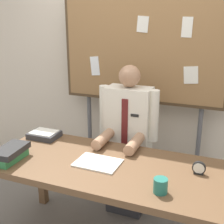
{
  "coord_description": "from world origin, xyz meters",
  "views": [
    {
      "loc": [
        0.81,
        -1.82,
        1.8
      ],
      "look_at": [
        0.0,
        0.17,
        1.11
      ],
      "focal_mm": 47.66,
      "sensor_mm": 36.0,
      "label": 1
    }
  ],
  "objects_px": {
    "coffee_mug": "(161,186)",
    "open_notebook": "(98,163)",
    "bulletin_board": "(142,52)",
    "book_stack": "(10,154)",
    "desk_clock": "(199,168)",
    "person": "(128,147)",
    "desk": "(103,174)",
    "paper_tray": "(44,135)"
  },
  "relations": [
    {
      "from": "coffee_mug",
      "to": "open_notebook",
      "type": "bearing_deg",
      "value": 158.51
    },
    {
      "from": "bulletin_board",
      "to": "book_stack",
      "type": "xyz_separation_m",
      "value": [
        -0.68,
        -1.15,
        -0.67
      ]
    },
    {
      "from": "desk_clock",
      "to": "book_stack",
      "type": "bearing_deg",
      "value": -166.64
    },
    {
      "from": "book_stack",
      "to": "coffee_mug",
      "type": "xyz_separation_m",
      "value": [
        1.16,
        -0.01,
        -0.01
      ]
    },
    {
      "from": "coffee_mug",
      "to": "person",
      "type": "bearing_deg",
      "value": 121.37
    },
    {
      "from": "bulletin_board",
      "to": "person",
      "type": "bearing_deg",
      "value": -90.03
    },
    {
      "from": "desk",
      "to": "desk_clock",
      "type": "bearing_deg",
      "value": 8.74
    },
    {
      "from": "paper_tray",
      "to": "person",
      "type": "bearing_deg",
      "value": 24.15
    },
    {
      "from": "bulletin_board",
      "to": "book_stack",
      "type": "bearing_deg",
      "value": -120.46
    },
    {
      "from": "person",
      "to": "book_stack",
      "type": "relative_size",
      "value": 4.58
    },
    {
      "from": "desk",
      "to": "book_stack",
      "type": "height_order",
      "value": "book_stack"
    },
    {
      "from": "bulletin_board",
      "to": "open_notebook",
      "type": "distance_m",
      "value": 1.19
    },
    {
      "from": "person",
      "to": "bulletin_board",
      "type": "height_order",
      "value": "bulletin_board"
    },
    {
      "from": "open_notebook",
      "to": "paper_tray",
      "type": "relative_size",
      "value": 1.26
    },
    {
      "from": "coffee_mug",
      "to": "desk_clock",
      "type": "bearing_deg",
      "value": 59.5
    },
    {
      "from": "desk",
      "to": "coffee_mug",
      "type": "xyz_separation_m",
      "value": [
        0.48,
        -0.22,
        0.14
      ]
    },
    {
      "from": "open_notebook",
      "to": "desk",
      "type": "bearing_deg",
      "value": 29.23
    },
    {
      "from": "desk",
      "to": "desk_clock",
      "type": "relative_size",
      "value": 18.79
    },
    {
      "from": "person",
      "to": "bulletin_board",
      "type": "relative_size",
      "value": 0.7
    },
    {
      "from": "coffee_mug",
      "to": "paper_tray",
      "type": "xyz_separation_m",
      "value": [
        -1.18,
        0.48,
        -0.02
      ]
    },
    {
      "from": "person",
      "to": "paper_tray",
      "type": "distance_m",
      "value": 0.77
    },
    {
      "from": "desk",
      "to": "open_notebook",
      "type": "distance_m",
      "value": 0.1
    },
    {
      "from": "book_stack",
      "to": "desk_clock",
      "type": "bearing_deg",
      "value": 13.36
    },
    {
      "from": "book_stack",
      "to": "bulletin_board",
      "type": "bearing_deg",
      "value": 59.54
    },
    {
      "from": "bulletin_board",
      "to": "book_stack",
      "type": "distance_m",
      "value": 1.49
    },
    {
      "from": "paper_tray",
      "to": "coffee_mug",
      "type": "bearing_deg",
      "value": -22.25
    },
    {
      "from": "person",
      "to": "book_stack",
      "type": "height_order",
      "value": "person"
    },
    {
      "from": "desk",
      "to": "bulletin_board",
      "type": "bearing_deg",
      "value": 89.99
    },
    {
      "from": "coffee_mug",
      "to": "paper_tray",
      "type": "height_order",
      "value": "coffee_mug"
    },
    {
      "from": "person",
      "to": "book_stack",
      "type": "xyz_separation_m",
      "value": [
        -0.68,
        -0.79,
        0.16
      ]
    },
    {
      "from": "paper_tray",
      "to": "book_stack",
      "type": "bearing_deg",
      "value": -87.98
    },
    {
      "from": "bulletin_board",
      "to": "book_stack",
      "type": "relative_size",
      "value": 6.57
    },
    {
      "from": "person",
      "to": "open_notebook",
      "type": "relative_size",
      "value": 4.29
    },
    {
      "from": "person",
      "to": "desk_clock",
      "type": "xyz_separation_m",
      "value": [
        0.68,
        -0.46,
        0.15
      ]
    },
    {
      "from": "book_stack",
      "to": "desk_clock",
      "type": "height_order",
      "value": "book_stack"
    },
    {
      "from": "desk",
      "to": "paper_tray",
      "type": "relative_size",
      "value": 6.72
    },
    {
      "from": "person",
      "to": "open_notebook",
      "type": "height_order",
      "value": "person"
    },
    {
      "from": "bulletin_board",
      "to": "paper_tray",
      "type": "height_order",
      "value": "bulletin_board"
    },
    {
      "from": "desk",
      "to": "person",
      "type": "height_order",
      "value": "person"
    },
    {
      "from": "desk",
      "to": "coffee_mug",
      "type": "distance_m",
      "value": 0.55
    },
    {
      "from": "open_notebook",
      "to": "coffee_mug",
      "type": "distance_m",
      "value": 0.56
    },
    {
      "from": "person",
      "to": "paper_tray",
      "type": "relative_size",
      "value": 5.42
    }
  ]
}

